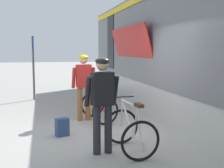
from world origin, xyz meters
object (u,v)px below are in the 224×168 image
(bicycle_far_red, at_px, (99,106))
(water_bottle_near_the_bikes, at_px, (142,146))
(cyclist_near_in_dark, at_px, (102,97))
(bicycle_near_white, at_px, (130,131))
(cyclist_far_in_red, at_px, (84,81))
(backpack_on_platform, at_px, (62,127))
(platform_sign_post, at_px, (33,57))

(bicycle_far_red, bearing_deg, water_bottle_near_the_bikes, -82.38)
(cyclist_near_in_dark, relative_size, bicycle_near_white, 1.59)
(cyclist_near_in_dark, xyz_separation_m, bicycle_far_red, (0.42, 2.54, -0.65))
(cyclist_near_in_dark, bearing_deg, water_bottle_near_the_bikes, -1.81)
(cyclist_far_in_red, xyz_separation_m, bicycle_far_red, (0.38, -0.14, -0.65))
(cyclist_near_in_dark, distance_m, backpack_on_platform, 1.69)
(bicycle_far_red, bearing_deg, platform_sign_post, 114.11)
(cyclist_near_in_dark, relative_size, cyclist_far_in_red, 1.00)
(cyclist_near_in_dark, xyz_separation_m, cyclist_far_in_red, (0.04, 2.68, 0.00))
(bicycle_near_white, xyz_separation_m, backpack_on_platform, (-1.16, 1.35, -0.20))
(cyclist_far_in_red, distance_m, platform_sign_post, 4.04)
(bicycle_far_red, height_order, platform_sign_post, platform_sign_post)
(bicycle_near_white, distance_m, water_bottle_near_the_bikes, 0.39)
(bicycle_near_white, bearing_deg, platform_sign_post, 105.89)
(backpack_on_platform, bearing_deg, bicycle_far_red, 31.04)
(platform_sign_post, bearing_deg, cyclist_far_in_red, -70.01)
(cyclist_near_in_dark, distance_m, bicycle_far_red, 2.65)
(cyclist_far_in_red, relative_size, platform_sign_post, 0.73)
(bicycle_near_white, bearing_deg, cyclist_near_in_dark, 175.33)
(bicycle_far_red, bearing_deg, cyclist_near_in_dark, -99.33)
(bicycle_far_red, relative_size, backpack_on_platform, 2.90)
(cyclist_far_in_red, xyz_separation_m, bicycle_near_white, (0.48, -2.72, -0.65))
(cyclist_far_in_red, bearing_deg, water_bottle_near_the_bikes, -75.07)
(backpack_on_platform, xyz_separation_m, water_bottle_near_the_bikes, (1.40, -1.33, -0.11))
(cyclist_near_in_dark, relative_size, platform_sign_post, 0.73)
(bicycle_far_red, bearing_deg, cyclist_far_in_red, 159.24)
(cyclist_far_in_red, distance_m, bicycle_far_red, 0.77)
(cyclist_near_in_dark, distance_m, cyclist_far_in_red, 2.68)
(cyclist_near_in_dark, xyz_separation_m, water_bottle_near_the_bikes, (0.76, -0.02, -0.96))
(bicycle_far_red, xyz_separation_m, platform_sign_post, (-1.75, 3.90, 1.22))
(bicycle_far_red, bearing_deg, bicycle_near_white, -87.82)
(cyclist_far_in_red, xyz_separation_m, backpack_on_platform, (-0.68, -1.38, -0.85))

